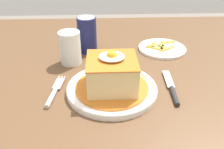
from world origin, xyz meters
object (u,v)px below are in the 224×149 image
object	(u,v)px
side_plate_fries	(162,48)
drinking_glass	(70,50)
main_plate	(112,88)
knife	(173,91)
soda_can	(87,35)
fork	(54,93)

from	to	relation	value
side_plate_fries	drinking_glass	bearing A→B (deg)	-164.86
main_plate	side_plate_fries	xyz separation A→B (m)	(0.19, 0.26, -0.00)
drinking_glass	knife	bearing A→B (deg)	-32.71
soda_can	side_plate_fries	size ratio (longest dim) A/B	0.73
drinking_glass	side_plate_fries	xyz separation A→B (m)	(0.32, 0.09, -0.04)
fork	main_plate	bearing A→B (deg)	3.68
soda_can	side_plate_fries	bearing A→B (deg)	-0.04
main_plate	knife	bearing A→B (deg)	-4.82
main_plate	drinking_glass	world-z (taller)	drinking_glass
knife	drinking_glass	xyz separation A→B (m)	(-0.29, 0.18, 0.04)
main_plate	soda_can	bearing A→B (deg)	106.56
main_plate	soda_can	xyz separation A→B (m)	(-0.08, 0.26, 0.05)
knife	drinking_glass	bearing A→B (deg)	147.29
fork	drinking_glass	world-z (taller)	drinking_glass
fork	soda_can	distance (m)	0.28
knife	soda_can	size ratio (longest dim) A/B	1.34
main_plate	drinking_glass	distance (m)	0.21
soda_can	side_plate_fries	distance (m)	0.27
main_plate	soda_can	distance (m)	0.27
soda_can	side_plate_fries	world-z (taller)	soda_can
fork	drinking_glass	bearing A→B (deg)	81.21
fork	soda_can	world-z (taller)	soda_can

